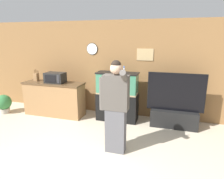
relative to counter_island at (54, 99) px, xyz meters
The scene contains 9 objects.
ground_plane 2.86m from the counter_island, 54.91° to the right, with size 18.00×18.00×0.00m, color beige.
wall_back_paneled 1.92m from the counter_island, 21.00° to the left, with size 10.00×0.08×2.60m.
counter_island is the anchor object (origin of this frame).
microwave 0.61m from the counter_island, ahead, with size 0.53×0.34×0.28m.
knife_block 0.82m from the counter_island, behind, with size 0.12×0.12×0.33m.
aquarium_on_stand 1.82m from the counter_island, ahead, with size 1.07×0.44×1.29m.
tv_on_stand 3.26m from the counter_island, ahead, with size 1.35×0.40×1.34m.
person_standing 2.59m from the counter_island, 31.96° to the right, with size 0.56×0.42×1.77m.
potted_plant 1.54m from the counter_island, 167.71° to the right, with size 0.43×0.43×0.55m.
Camera 1 is at (1.48, -2.40, 2.15)m, focal length 32.00 mm.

